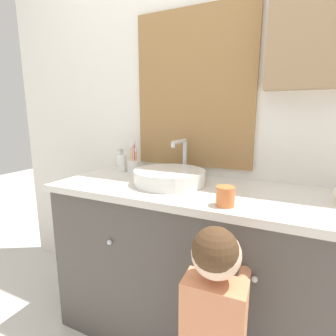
{
  "coord_description": "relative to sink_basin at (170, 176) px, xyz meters",
  "views": [
    {
      "loc": [
        0.42,
        -0.9,
        1.22
      ],
      "look_at": [
        -0.13,
        0.26,
        0.96
      ],
      "focal_mm": 28.0,
      "sensor_mm": 36.0,
      "label": 1
    }
  ],
  "objects": [
    {
      "name": "wall_back",
      "position": [
        0.18,
        0.3,
        0.37
      ],
      "size": [
        3.2,
        0.18,
        2.5
      ],
      "color": "silver",
      "rests_on": "ground_plane"
    },
    {
      "name": "toothbrush_holder",
      "position": [
        -0.33,
        0.16,
        0.0
      ],
      "size": [
        0.08,
        0.08,
        0.2
      ],
      "color": "silver",
      "rests_on": "vanity_counter"
    },
    {
      "name": "soap_dispenser",
      "position": [
        -0.43,
        0.16,
        0.02
      ],
      "size": [
        0.06,
        0.06,
        0.15
      ],
      "color": "white",
      "rests_on": "vanity_counter"
    },
    {
      "name": "vanity_counter",
      "position": [
        0.15,
        -0.02,
        -0.47
      ],
      "size": [
        1.49,
        0.58,
        0.86
      ],
      "color": "#4C4742",
      "rests_on": "ground_plane"
    },
    {
      "name": "child_figure",
      "position": [
        0.39,
        -0.49,
        -0.38
      ],
      "size": [
        0.21,
        0.44,
        0.89
      ],
      "color": "slate",
      "rests_on": "ground_plane"
    },
    {
      "name": "drinking_cup",
      "position": [
        0.35,
        -0.22,
        -0.0
      ],
      "size": [
        0.08,
        0.08,
        0.08
      ],
      "primitive_type": "cylinder",
      "color": "orange",
      "rests_on": "vanity_counter"
    },
    {
      "name": "sink_basin",
      "position": [
        0.0,
        0.0,
        0.0
      ],
      "size": [
        0.38,
        0.43,
        0.23
      ],
      "color": "white",
      "rests_on": "vanity_counter"
    }
  ]
}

